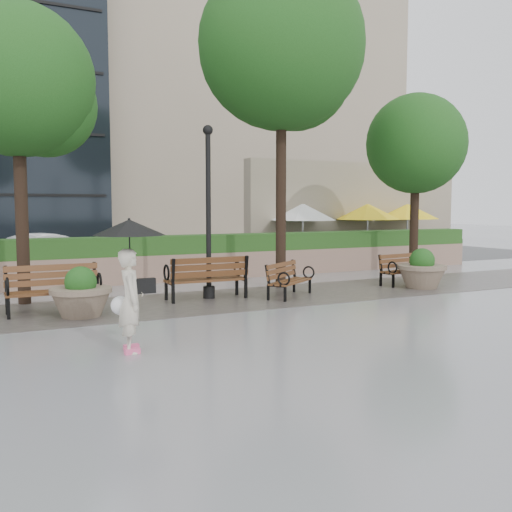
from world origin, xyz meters
name	(u,v)px	position (x,y,z in m)	size (l,w,h in m)	color
ground	(262,326)	(0.00, 0.00, 0.00)	(100.00, 100.00, 0.00)	gray
cobble_strip	(203,302)	(0.00, 3.00, 0.01)	(28.00, 3.20, 0.01)	#383330
hedge_wall	(154,259)	(0.00, 7.00, 0.66)	(24.00, 0.80, 1.35)	#957260
cafe_wall	(356,212)	(9.50, 10.00, 2.00)	(10.00, 0.60, 4.00)	tan
cafe_hedge	(380,253)	(9.00, 7.80, 0.45)	(8.00, 0.50, 0.90)	#204517
asphalt_street	(122,268)	(0.00, 11.00, 0.00)	(40.00, 7.00, 0.00)	black
bldg_stone	(236,78)	(10.00, 23.00, 10.00)	(18.00, 10.00, 20.00)	tan
bench_1	(54,299)	(-3.29, 3.00, 0.30)	(1.87, 0.75, 1.00)	brown
bench_2	(207,287)	(0.19, 3.27, 0.31)	(1.94, 0.79, 1.03)	brown
bench_3	(290,287)	(2.16, 2.72, 0.25)	(1.63, 1.41, 0.84)	brown
bench_4	(406,276)	(6.17, 3.12, 0.26)	(1.70, 0.87, 0.87)	brown
planter_left	(81,297)	(-2.85, 2.40, 0.40)	(1.22, 1.22, 1.02)	#7F6B56
planter_right	(422,273)	(6.12, 2.43, 0.43)	(1.30, 1.30, 1.09)	#7F6B56
lamppost	(209,223)	(0.30, 3.38, 1.82)	(0.28, 0.28, 4.12)	black
tree_0	(24,87)	(-3.59, 4.62, 4.86)	(3.47, 3.37, 6.68)	black
tree_1	(285,54)	(2.94, 4.39, 6.29)	(4.44, 4.44, 8.68)	black
tree_2	(418,148)	(8.29, 5.08, 4.11)	(3.32, 3.20, 5.82)	black
patio_umb_white	(303,212)	(6.33, 9.00, 1.99)	(2.50, 2.50, 2.30)	black
patio_umb_yellow_a	(368,212)	(9.21, 8.84, 1.99)	(2.50, 2.50, 2.30)	black
patio_umb_yellow_b	(407,212)	(11.20, 8.81, 1.99)	(2.50, 2.50, 2.30)	black
car_right	(52,253)	(-2.39, 10.62, 0.66)	(1.40, 4.02, 1.33)	silver
pedestrian	(130,272)	(-2.63, -0.75, 1.23)	(1.10, 1.10, 2.01)	beige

